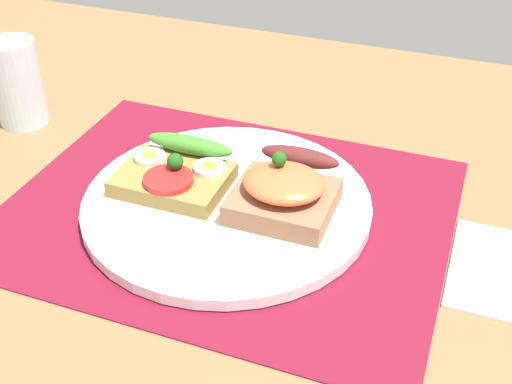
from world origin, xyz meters
TOP-DOWN VIEW (x-y plane):
  - ground_plane at (0.00, 0.00)cm, footprint 120.00×90.00cm
  - placemat at (0.00, 0.00)cm, footprint 42.22×33.51cm
  - plate at (0.00, 0.00)cm, footprint 27.82×27.82cm
  - sandwich_egg_tomato at (-5.65, 0.50)cm, footprint 10.61×9.38cm
  - sandwich_salmon at (5.68, 0.71)cm, footprint 9.27×9.84cm
  - drinking_glass at (-29.42, 8.03)cm, footprint 5.69×5.69cm

SIDE VIEW (x-z plane):
  - ground_plane at x=0.00cm, z-range -3.20..0.00cm
  - placemat at x=0.00cm, z-range 0.00..0.30cm
  - plate at x=0.00cm, z-range 0.30..1.46cm
  - sandwich_egg_tomato at x=-5.65cm, z-range 0.85..4.69cm
  - sandwich_salmon at x=5.68cm, z-range 0.68..6.34cm
  - drinking_glass at x=-29.42cm, z-range 0.00..10.06cm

